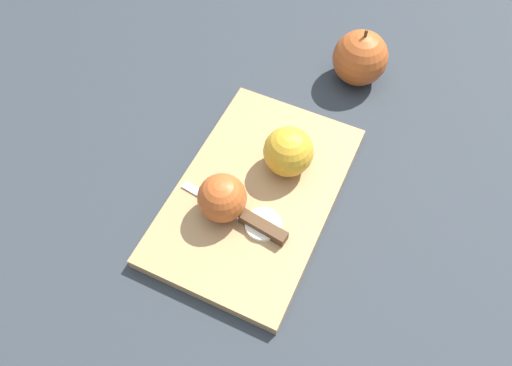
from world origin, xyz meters
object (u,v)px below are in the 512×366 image
Objects in this scene: apple_half_right at (222,198)px; knife at (255,223)px; apple_whole at (360,58)px; apple_half_left at (288,152)px.

apple_half_right is 0.06m from knife.
knife is at bearing -11.52° from apple_whole.
knife is 0.34m from apple_whole.
apple_whole reaches higher than apple_half_left.
apple_half_right reaches higher than knife.
apple_half_left reaches higher than knife.
apple_half_left is 0.11m from knife.
apple_half_left reaches higher than apple_half_right.
apple_whole is at bearing -87.39° from knife.
apple_whole is at bearing -97.75° from apple_half_right.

